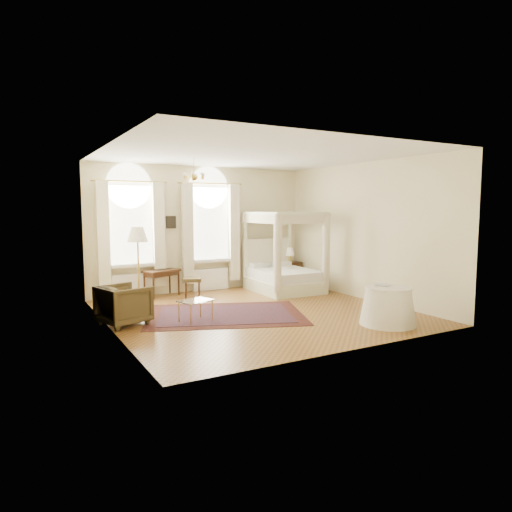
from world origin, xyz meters
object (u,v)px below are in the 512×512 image
Objects in this scene: stool at (192,281)px; side_table at (388,306)px; nightstand at (292,273)px; floor_lamp at (138,238)px; armchair at (124,305)px; coffee_table at (196,302)px; canopy_bed at (284,273)px; writing_desk at (162,274)px.

stool is 4.85m from side_table.
floor_lamp is at bearing -169.56° from nightstand.
armchair reaches higher than nightstand.
coffee_table is 2.35m from floor_lamp.
canopy_bed is at bearing 87.45° from side_table.
stool is 2.45m from coffee_table.
armchair is 2.02m from floor_lamp.
coffee_table is 0.69× the size of side_table.
canopy_bed reaches higher than side_table.
armchair is at bearing -138.56° from stool.
armchair is at bearing -156.17° from nightstand.
armchair is at bearing 160.65° from coffee_table.
floor_lamp reaches higher than writing_desk.
writing_desk is at bearing 163.94° from canopy_bed.
writing_desk reaches higher than stool.
stool reaches higher than coffee_table.
coffee_table is 3.69m from side_table.
nightstand is at bearing -83.68° from armchair.
floor_lamp reaches higher than armchair.
floor_lamp is at bearing 133.21° from side_table.
canopy_bed reaches higher than stool.
canopy_bed reaches higher than coffee_table.
writing_desk is 2.82m from armchair.
armchair is (-2.10, -1.86, -0.03)m from stool.
stool is at bearing 118.10° from side_table.
writing_desk is at bearing 180.00° from nightstand.
writing_desk is 1.37× the size of coffee_table.
nightstand is (0.84, 0.88, -0.15)m from canopy_bed.
armchair is (-5.40, -2.38, 0.06)m from nightstand.
stool is at bearing 171.76° from canopy_bed.
armchair is at bearing -114.34° from floor_lamp.
canopy_bed is 3.22× the size of nightstand.
canopy_bed is at bearing -89.31° from armchair.
nightstand reaches higher than stool.
writing_desk is 0.95× the size of side_table.
floor_lamp reaches higher than nightstand.
armchair is at bearing -161.80° from canopy_bed.
nightstand is at bearing 0.00° from writing_desk.
side_table is at bearing -136.44° from armchair.
stool is at bearing 70.22° from coffee_table.
writing_desk is at bearing 121.07° from side_table.
canopy_bed is 2.49m from stool.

